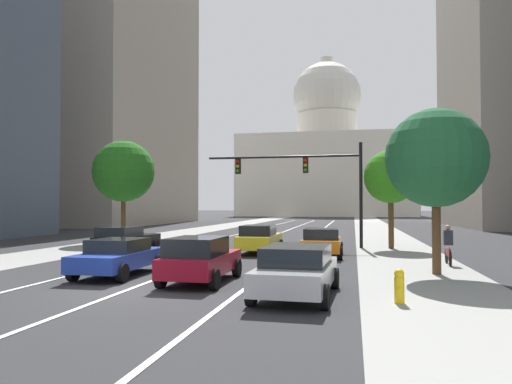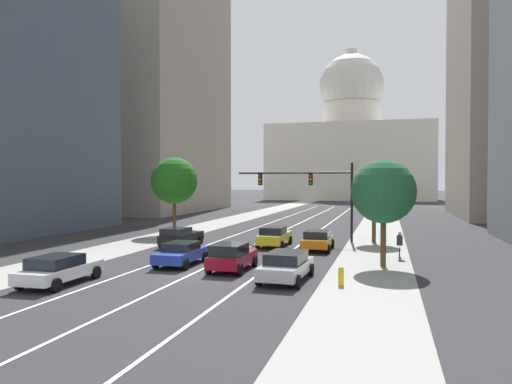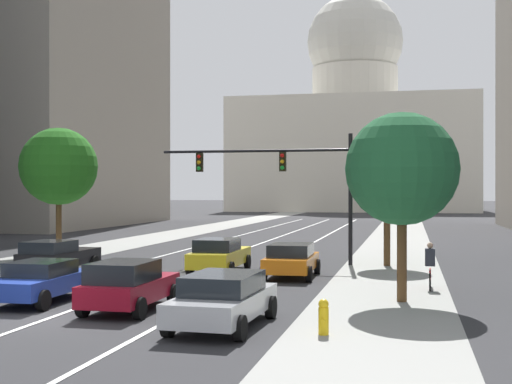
{
  "view_description": "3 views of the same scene",
  "coord_description": "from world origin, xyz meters",
  "px_view_note": "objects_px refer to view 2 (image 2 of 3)",
  "views": [
    {
      "loc": [
        6.7,
        -13.56,
        2.55
      ],
      "look_at": [
        -0.93,
        24.0,
        3.65
      ],
      "focal_mm": 33.72,
      "sensor_mm": 36.0,
      "label": 1
    },
    {
      "loc": [
        9.97,
        -23.24,
        4.92
      ],
      "look_at": [
        -2.07,
        20.45,
        3.9
      ],
      "focal_mm": 33.72,
      "sensor_mm": 36.0,
      "label": 2
    },
    {
      "loc": [
        9.97,
        -17.88,
        3.62
      ],
      "look_at": [
        0.85,
        23.38,
        3.54
      ],
      "focal_mm": 48.93,
      "sensor_mm": 36.0,
      "label": 3
    }
  ],
  "objects_px": {
    "cyclist": "(400,245)",
    "capitol_building": "(351,147)",
    "car_white": "(59,269)",
    "car_orange": "(318,240)",
    "car_yellow": "(274,236)",
    "fire_hydrant": "(341,276)",
    "car_blue": "(181,253)",
    "street_tree_far_right": "(383,192)",
    "traffic_signal_mast": "(313,186)",
    "car_black": "(180,236)",
    "car_silver": "(286,265)",
    "street_tree_mid_left": "(174,181)",
    "street_tree_mid_right": "(374,189)",
    "car_crimson": "(232,256)"
  },
  "relations": [
    {
      "from": "car_yellow",
      "to": "traffic_signal_mast",
      "type": "height_order",
      "value": "traffic_signal_mast"
    },
    {
      "from": "car_yellow",
      "to": "car_white",
      "type": "bearing_deg",
      "value": 156.03
    },
    {
      "from": "car_white",
      "to": "car_black",
      "type": "relative_size",
      "value": 1.06
    },
    {
      "from": "car_silver",
      "to": "car_black",
      "type": "relative_size",
      "value": 1.07
    },
    {
      "from": "car_crimson",
      "to": "car_yellow",
      "type": "relative_size",
      "value": 0.88
    },
    {
      "from": "car_black",
      "to": "car_blue",
      "type": "bearing_deg",
      "value": -153.53
    },
    {
      "from": "capitol_building",
      "to": "car_black",
      "type": "relative_size",
      "value": 9.8
    },
    {
      "from": "capitol_building",
      "to": "car_crimson",
      "type": "height_order",
      "value": "capitol_building"
    },
    {
      "from": "car_orange",
      "to": "car_black",
      "type": "relative_size",
      "value": 0.96
    },
    {
      "from": "capitol_building",
      "to": "car_white",
      "type": "bearing_deg",
      "value": -92.54
    },
    {
      "from": "car_crimson",
      "to": "traffic_signal_mast",
      "type": "height_order",
      "value": "traffic_signal_mast"
    },
    {
      "from": "car_white",
      "to": "fire_hydrant",
      "type": "xyz_separation_m",
      "value": [
        12.99,
        3.29,
        -0.28
      ]
    },
    {
      "from": "street_tree_mid_left",
      "to": "street_tree_mid_right",
      "type": "xyz_separation_m",
      "value": [
        18.03,
        -1.44,
        -0.7
      ]
    },
    {
      "from": "car_silver",
      "to": "car_blue",
      "type": "xyz_separation_m",
      "value": [
        -6.85,
        2.72,
        -0.05
      ]
    },
    {
      "from": "street_tree_mid_left",
      "to": "fire_hydrant",
      "type": "bearing_deg",
      "value": -46.82
    },
    {
      "from": "traffic_signal_mast",
      "to": "street_tree_mid_left",
      "type": "xyz_separation_m",
      "value": [
        -13.11,
        1.45,
        0.47
      ]
    },
    {
      "from": "car_white",
      "to": "cyclist",
      "type": "distance_m",
      "value": 19.99
    },
    {
      "from": "car_crimson",
      "to": "fire_hydrant",
      "type": "xyz_separation_m",
      "value": [
        6.15,
        -2.21,
        -0.33
      ]
    },
    {
      "from": "traffic_signal_mast",
      "to": "fire_hydrant",
      "type": "relative_size",
      "value": 10.62
    },
    {
      "from": "cyclist",
      "to": "capitol_building",
      "type": "bearing_deg",
      "value": 8.09
    },
    {
      "from": "car_silver",
      "to": "traffic_signal_mast",
      "type": "height_order",
      "value": "traffic_signal_mast"
    },
    {
      "from": "car_white",
      "to": "street_tree_mid_right",
      "type": "height_order",
      "value": "street_tree_mid_right"
    },
    {
      "from": "capitol_building",
      "to": "fire_hydrant",
      "type": "xyz_separation_m",
      "value": [
        7.86,
        -112.48,
        -13.94
      ]
    },
    {
      "from": "car_white",
      "to": "traffic_signal_mast",
      "type": "bearing_deg",
      "value": -25.56
    },
    {
      "from": "car_yellow",
      "to": "car_black",
      "type": "xyz_separation_m",
      "value": [
        -6.86,
        -1.84,
        -0.01
      ]
    },
    {
      "from": "car_orange",
      "to": "fire_hydrant",
      "type": "bearing_deg",
      "value": -167.26
    },
    {
      "from": "car_yellow",
      "to": "street_tree_far_right",
      "type": "relative_size",
      "value": 0.76
    },
    {
      "from": "capitol_building",
      "to": "car_blue",
      "type": "bearing_deg",
      "value": -90.9
    },
    {
      "from": "car_silver",
      "to": "car_crimson",
      "type": "relative_size",
      "value": 1.13
    },
    {
      "from": "car_orange",
      "to": "car_yellow",
      "type": "bearing_deg",
      "value": 71.5
    },
    {
      "from": "car_black",
      "to": "street_tree_mid_left",
      "type": "xyz_separation_m",
      "value": [
        -3.99,
        7.53,
        4.2
      ]
    },
    {
      "from": "car_white",
      "to": "car_orange",
      "type": "xyz_separation_m",
      "value": [
        10.27,
        14.62,
        0.01
      ]
    },
    {
      "from": "car_black",
      "to": "street_tree_far_right",
      "type": "height_order",
      "value": "street_tree_far_right"
    },
    {
      "from": "car_blue",
      "to": "car_black",
      "type": "height_order",
      "value": "car_black"
    },
    {
      "from": "capitol_building",
      "to": "car_silver",
      "type": "xyz_separation_m",
      "value": [
        5.14,
        -112.04,
        -13.64
      ]
    },
    {
      "from": "car_crimson",
      "to": "car_yellow",
      "type": "xyz_separation_m",
      "value": [
        0.0,
        10.21,
        -0.02
      ]
    },
    {
      "from": "car_white",
      "to": "car_silver",
      "type": "height_order",
      "value": "car_silver"
    },
    {
      "from": "car_blue",
      "to": "street_tree_far_right",
      "type": "distance_m",
      "value": 12.27
    },
    {
      "from": "car_orange",
      "to": "traffic_signal_mast",
      "type": "relative_size",
      "value": 0.43
    },
    {
      "from": "capitol_building",
      "to": "street_tree_mid_right",
      "type": "height_order",
      "value": "capitol_building"
    },
    {
      "from": "fire_hydrant",
      "to": "car_orange",
      "type": "bearing_deg",
      "value": 103.51
    },
    {
      "from": "capitol_building",
      "to": "car_blue",
      "type": "distance_m",
      "value": 110.19
    },
    {
      "from": "cyclist",
      "to": "car_silver",
      "type": "bearing_deg",
      "value": 148.96
    },
    {
      "from": "capitol_building",
      "to": "street_tree_far_right",
      "type": "xyz_separation_m",
      "value": [
        9.71,
        -106.7,
        -10.09
      ]
    },
    {
      "from": "car_black",
      "to": "cyclist",
      "type": "bearing_deg",
      "value": -94.29
    },
    {
      "from": "street_tree_far_right",
      "to": "car_silver",
      "type": "bearing_deg",
      "value": -130.63
    },
    {
      "from": "car_silver",
      "to": "car_yellow",
      "type": "bearing_deg",
      "value": 18.52
    },
    {
      "from": "traffic_signal_mast",
      "to": "street_tree_mid_left",
      "type": "distance_m",
      "value": 13.19
    },
    {
      "from": "car_white",
      "to": "car_silver",
      "type": "relative_size",
      "value": 0.99
    },
    {
      "from": "car_black",
      "to": "cyclist",
      "type": "relative_size",
      "value": 2.54
    }
  ]
}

